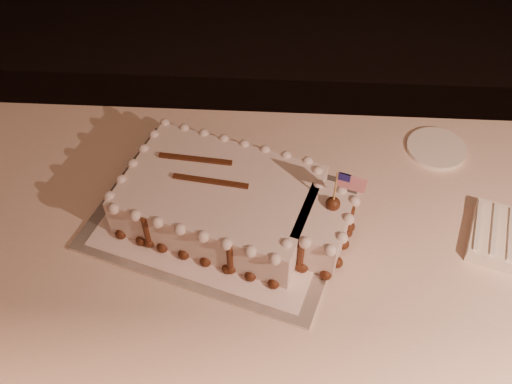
# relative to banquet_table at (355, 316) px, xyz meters

# --- Properties ---
(banquet_table) EXTENTS (2.40, 0.80, 0.75)m
(banquet_table) POSITION_rel_banquet_table_xyz_m (0.00, 0.00, 0.00)
(banquet_table) COLOR beige
(banquet_table) RESTS_ON ground
(cake_board) EXTENTS (0.65, 0.56, 0.01)m
(cake_board) POSITION_rel_banquet_table_xyz_m (-0.35, 0.03, 0.38)
(cake_board) COLOR beige
(cake_board) RESTS_ON banquet_table
(doily) EXTENTS (0.58, 0.50, 0.00)m
(doily) POSITION_rel_banquet_table_xyz_m (-0.35, 0.03, 0.38)
(doily) COLOR white
(doily) RESTS_ON cake_board
(sheet_cake) EXTENTS (0.55, 0.40, 0.21)m
(sheet_cake) POSITION_rel_banquet_table_xyz_m (-0.32, 0.02, 0.43)
(sheet_cake) COLOR silver
(sheet_cake) RESTS_ON doily
(side_plate) EXTENTS (0.15, 0.15, 0.01)m
(side_plate) POSITION_rel_banquet_table_xyz_m (0.17, 0.28, 0.38)
(side_plate) COLOR white
(side_plate) RESTS_ON banquet_table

